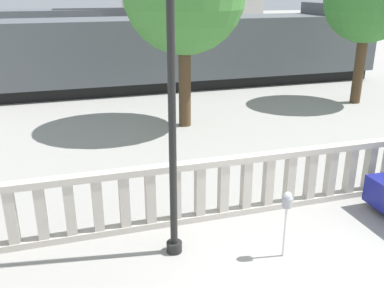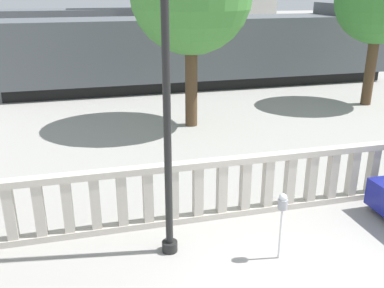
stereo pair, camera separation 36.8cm
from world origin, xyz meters
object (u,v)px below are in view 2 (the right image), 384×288
object	(u,v)px
lamppost	(165,36)
parking_meter	(282,207)
train_far	(73,33)
tree_left	(380,0)
train_near	(207,50)

from	to	relation	value
lamppost	parking_meter	bearing A→B (deg)	-20.95
train_far	tree_left	xyz separation A→B (m)	(12.04, -15.66, 2.53)
lamppost	train_near	bearing A→B (deg)	70.80
train_near	tree_left	size ratio (longest dim) A/B	3.17
lamppost	train_far	distance (m)	24.37
train_near	lamppost	bearing A→B (deg)	-109.20
lamppost	train_far	size ratio (longest dim) A/B	0.26
parking_meter	tree_left	bearing A→B (deg)	47.57
parking_meter	train_far	distance (m)	25.20
parking_meter	train_near	xyz separation A→B (m)	(2.93, 14.66, 0.70)
lamppost	train_far	world-z (taller)	lamppost
train_far	tree_left	size ratio (longest dim) A/B	4.41
lamppost	parking_meter	distance (m)	3.59
lamppost	tree_left	xyz separation A→B (m)	(10.40, 8.54, 0.25)
tree_left	train_far	bearing A→B (deg)	127.55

